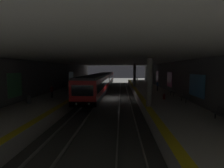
# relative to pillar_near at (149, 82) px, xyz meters

# --- Properties ---
(ground_plane) EXTENTS (120.00, 120.00, 0.00)m
(ground_plane) POSITION_rel_pillar_near_xyz_m (10.65, 4.35, -3.33)
(ground_plane) COLOR #42423F
(track_left) EXTENTS (60.00, 1.53, 0.16)m
(track_left) POSITION_rel_pillar_near_xyz_m (10.65, 2.15, -3.25)
(track_left) COLOR gray
(track_left) RESTS_ON ground
(track_right) EXTENTS (60.00, 1.53, 0.16)m
(track_right) POSITION_rel_pillar_near_xyz_m (10.65, 6.55, -3.25)
(track_right) COLOR gray
(track_right) RESTS_ON ground
(platform_left) EXTENTS (60.00, 5.30, 1.06)m
(platform_left) POSITION_rel_pillar_near_xyz_m (10.65, -2.20, -2.80)
(platform_left) COLOR beige
(platform_left) RESTS_ON ground
(platform_right) EXTENTS (60.00, 5.30, 1.06)m
(platform_right) POSITION_rel_pillar_near_xyz_m (10.65, 10.90, -2.80)
(platform_right) COLOR beige
(platform_right) RESTS_ON ground
(wall_left) EXTENTS (60.00, 0.56, 5.60)m
(wall_left) POSITION_rel_pillar_near_xyz_m (10.69, -5.10, -0.52)
(wall_left) COLOR slate
(wall_left) RESTS_ON ground
(wall_right) EXTENTS (60.00, 0.56, 5.60)m
(wall_right) POSITION_rel_pillar_near_xyz_m (10.66, 13.80, -0.52)
(wall_right) COLOR slate
(wall_right) RESTS_ON ground
(ceiling_slab) EXTENTS (60.00, 19.40, 0.40)m
(ceiling_slab) POSITION_rel_pillar_near_xyz_m (10.65, 4.35, 2.47)
(ceiling_slab) COLOR beige
(ceiling_slab) RESTS_ON wall_left
(pillar_near) EXTENTS (0.56, 0.56, 4.55)m
(pillar_near) POSITION_rel_pillar_near_xyz_m (0.00, 0.00, 0.00)
(pillar_near) COLOR gray
(pillar_near) RESTS_ON platform_left
(pillar_far) EXTENTS (0.56, 0.56, 4.55)m
(pillar_far) POSITION_rel_pillar_near_xyz_m (18.81, 0.00, 0.00)
(pillar_far) COLOR gray
(pillar_far) RESTS_ON platform_left
(metro_train) EXTENTS (38.65, 2.83, 3.49)m
(metro_train) POSITION_rel_pillar_near_xyz_m (20.02, 6.55, -1.30)
(metro_train) COLOR red
(metro_train) RESTS_ON track_right
(bench_left_near) EXTENTS (1.70, 0.47, 0.86)m
(bench_left_near) POSITION_rel_pillar_near_xyz_m (-4.69, -4.18, -1.75)
(bench_left_near) COLOR #262628
(bench_left_near) RESTS_ON platform_left
(bench_left_mid) EXTENTS (1.70, 0.47, 0.86)m
(bench_left_mid) POSITION_rel_pillar_near_xyz_m (2.50, -4.18, -1.75)
(bench_left_mid) COLOR #262628
(bench_left_mid) RESTS_ON platform_left
(bench_left_far) EXTENTS (1.70, 0.47, 0.86)m
(bench_left_far) POSITION_rel_pillar_near_xyz_m (7.03, -4.18, -1.75)
(bench_left_far) COLOR #262628
(bench_left_far) RESTS_ON platform_left
(bench_right_mid) EXTENTS (1.70, 0.47, 0.86)m
(bench_right_mid) POSITION_rel_pillar_near_xyz_m (14.33, 12.88, -1.75)
(bench_right_mid) COLOR #262628
(bench_right_mid) RESTS_ON platform_right
(person_waiting_near) EXTENTS (0.60, 0.23, 1.65)m
(person_waiting_near) POSITION_rel_pillar_near_xyz_m (11.84, -3.14, -1.38)
(person_waiting_near) COLOR #2B2B2B
(person_waiting_near) RESTS_ON platform_left
(person_walking_mid) EXTENTS (0.60, 0.23, 1.66)m
(person_walking_mid) POSITION_rel_pillar_near_xyz_m (25.34, -1.09, -1.37)
(person_walking_mid) COLOR #282828
(person_walking_mid) RESTS_ON platform_left
(person_standing_far) EXTENTS (0.60, 0.22, 1.54)m
(person_standing_far) POSITION_rel_pillar_near_xyz_m (4.52, 11.19, -1.45)
(person_standing_far) COLOR #2C2C2C
(person_standing_far) RESTS_ON platform_right
(suitcase_rolling) EXTENTS (0.33, 0.22, 0.87)m
(suitcase_rolling) POSITION_rel_pillar_near_xyz_m (4.07, -2.37, -1.99)
(suitcase_rolling) COLOR maroon
(suitcase_rolling) RESTS_ON platform_left
(trash_bin) EXTENTS (0.44, 0.44, 0.85)m
(trash_bin) POSITION_rel_pillar_near_xyz_m (0.76, 12.15, -1.85)
(trash_bin) COLOR #595B5E
(trash_bin) RESTS_ON platform_right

